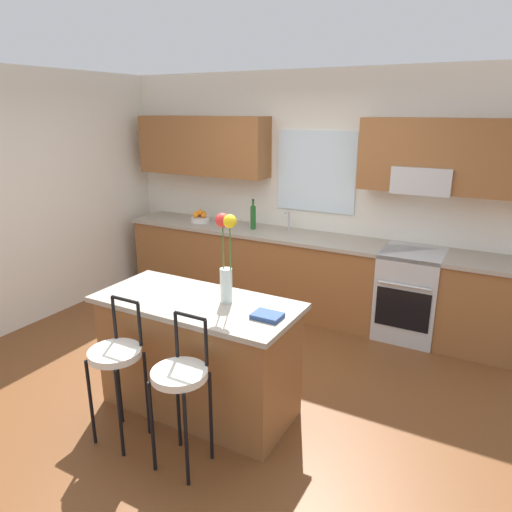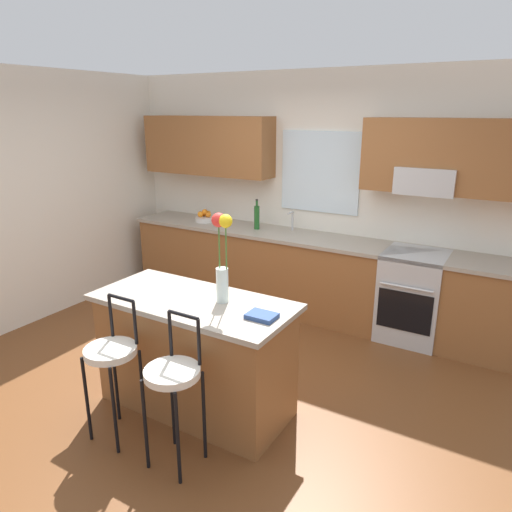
{
  "view_description": "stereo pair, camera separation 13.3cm",
  "coord_description": "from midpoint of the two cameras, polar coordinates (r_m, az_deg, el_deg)",
  "views": [
    {
      "loc": [
        1.98,
        -3.03,
        2.28
      ],
      "look_at": [
        0.02,
        0.55,
        1.0
      ],
      "focal_mm": 33.02,
      "sensor_mm": 36.0,
      "label": 1
    },
    {
      "loc": [
        2.1,
        -2.97,
        2.28
      ],
      "look_at": [
        0.02,
        0.55,
        1.0
      ],
      "focal_mm": 33.02,
      "sensor_mm": 36.0,
      "label": 2
    }
  ],
  "objects": [
    {
      "name": "ground_plane",
      "position": [
        4.28,
        -4.78,
        -14.84
      ],
      "size": [
        14.0,
        14.0,
        0.0
      ],
      "primitive_type": "plane",
      "color": "brown"
    },
    {
      "name": "wall_left",
      "position": [
        5.73,
        -25.41,
        6.39
      ],
      "size": [
        0.12,
        4.6,
        2.7
      ],
      "primitive_type": "cube",
      "color": "silver",
      "rests_on": "ground"
    },
    {
      "name": "back_wall_assembly",
      "position": [
        5.43,
        6.75,
        9.11
      ],
      "size": [
        5.6,
        0.5,
        2.7
      ],
      "color": "silver",
      "rests_on": "ground"
    },
    {
      "name": "counter_run",
      "position": [
        5.43,
        4.97,
        -2.19
      ],
      "size": [
        4.56,
        0.64,
        0.92
      ],
      "color": "brown",
      "rests_on": "ground"
    },
    {
      "name": "sink_faucet",
      "position": [
        5.5,
        3.24,
        4.55
      ],
      "size": [
        0.02,
        0.13,
        0.23
      ],
      "color": "#B7BABC",
      "rests_on": "counter_run"
    },
    {
      "name": "oven_range",
      "position": [
        5.08,
        17.36,
        -4.42
      ],
      "size": [
        0.6,
        0.64,
        0.92
      ],
      "color": "#B7BABC",
      "rests_on": "ground"
    },
    {
      "name": "kitchen_island",
      "position": [
        3.75,
        -8.03,
        -11.78
      ],
      "size": [
        1.55,
        0.71,
        0.92
      ],
      "color": "brown",
      "rests_on": "ground"
    },
    {
      "name": "bar_stool_near",
      "position": [
        3.46,
        -17.64,
        -11.84
      ],
      "size": [
        0.36,
        0.36,
        1.04
      ],
      "color": "black",
      "rests_on": "ground"
    },
    {
      "name": "bar_stool_middle",
      "position": [
        3.13,
        -10.38,
        -14.62
      ],
      "size": [
        0.36,
        0.36,
        1.04
      ],
      "color": "black",
      "rests_on": "ground"
    },
    {
      "name": "flower_vase",
      "position": [
        3.36,
        -4.78,
        0.14
      ],
      "size": [
        0.16,
        0.1,
        0.67
      ],
      "color": "silver",
      "rests_on": "kitchen_island"
    },
    {
      "name": "cookbook",
      "position": [
        3.22,
        0.19,
        -7.27
      ],
      "size": [
        0.2,
        0.15,
        0.03
      ],
      "primitive_type": "cube",
      "color": "navy",
      "rests_on": "kitchen_island"
    },
    {
      "name": "fruit_bowl_oranges",
      "position": [
        5.98,
        -7.4,
        4.62
      ],
      "size": [
        0.24,
        0.24,
        0.16
      ],
      "color": "silver",
      "rests_on": "counter_run"
    },
    {
      "name": "bottle_olive_oil",
      "position": [
        5.55,
        -1.04,
        4.76
      ],
      "size": [
        0.06,
        0.06,
        0.36
      ],
      "color": "#1E5923",
      "rests_on": "counter_run"
    }
  ]
}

